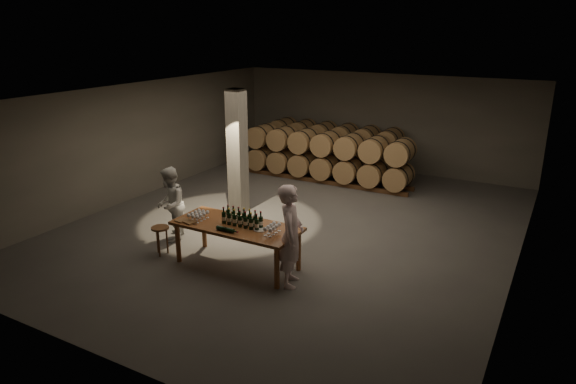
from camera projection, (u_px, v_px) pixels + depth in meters
The scene contains 15 objects.
room at pixel (237, 152), 13.09m from camera, with size 12.00×12.00×12.00m.
tasting_table at pixel (237, 229), 10.26m from camera, with size 2.60×1.10×0.90m.
barrel_stack_back at pixel (333, 145), 17.27m from camera, with size 4.70×0.95×1.57m.
barrel_stack_front at pixel (326, 155), 15.93m from camera, with size 5.48×0.95×1.57m.
bottle_cluster at pixel (242, 220), 10.15m from camera, with size 0.87×0.24×0.35m.
lying_bottles at pixel (226, 229), 9.88m from camera, with size 0.49×0.09×0.09m.
glass_cluster_left at pixel (198, 214), 10.48m from camera, with size 0.30×0.41×0.16m.
glass_cluster_right at pixel (272, 227), 9.77m from camera, with size 0.20×0.42×0.18m.
plate at pixel (260, 230), 9.96m from camera, with size 0.25×0.25×0.01m, color silver.
notebook_near at pixel (190, 222), 10.33m from camera, with size 0.25×0.20×0.03m, color brown.
notebook_corner at pixel (182, 220), 10.44m from camera, with size 0.19×0.25×0.02m, color brown.
pen at pixel (194, 224), 10.23m from camera, with size 0.01×0.01×0.15m, color black.
stool at pixel (160, 232), 10.88m from camera, with size 0.37×0.37×0.62m.
person_man at pixel (291, 236), 9.47m from camera, with size 0.72×0.47×1.98m, color white.
person_woman at pixel (170, 204), 11.52m from camera, with size 0.83×0.65×1.71m, color silver.
Camera 1 is at (5.52, -10.32, 4.71)m, focal length 32.00 mm.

